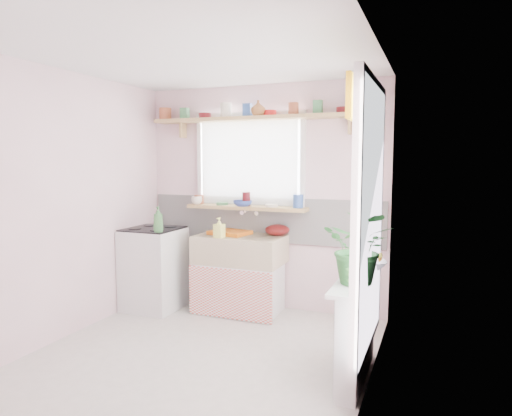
% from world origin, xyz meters
% --- Properties ---
extents(room, '(3.20, 3.20, 3.20)m').
position_xyz_m(room, '(0.66, 0.86, 1.37)').
color(room, silver).
rests_on(room, ground).
extents(sink_unit, '(0.95, 0.65, 1.11)m').
position_xyz_m(sink_unit, '(-0.15, 1.29, 0.43)').
color(sink_unit, white).
rests_on(sink_unit, ground).
extents(cooker, '(0.58, 0.58, 0.93)m').
position_xyz_m(cooker, '(-1.10, 1.05, 0.46)').
color(cooker, white).
rests_on(cooker, ground).
extents(radiator_ledge, '(0.22, 0.95, 0.78)m').
position_xyz_m(radiator_ledge, '(1.30, 0.20, 0.40)').
color(radiator_ledge, white).
rests_on(radiator_ledge, ground).
extents(windowsill, '(1.40, 0.22, 0.04)m').
position_xyz_m(windowsill, '(-0.15, 1.48, 1.14)').
color(windowsill, tan).
rests_on(windowsill, room).
extents(pine_shelf, '(2.52, 0.24, 0.04)m').
position_xyz_m(pine_shelf, '(0.00, 1.47, 2.12)').
color(pine_shelf, tan).
rests_on(pine_shelf, room).
extents(shelf_crockery, '(2.47, 0.11, 0.12)m').
position_xyz_m(shelf_crockery, '(-0.02, 1.47, 2.19)').
color(shelf_crockery, '#A55133').
rests_on(shelf_crockery, pine_shelf).
extents(sill_crockery, '(1.35, 0.11, 0.12)m').
position_xyz_m(sill_crockery, '(-0.15, 1.48, 1.22)').
color(sill_crockery, '#A55133').
rests_on(sill_crockery, windowsill).
extents(dish_tray, '(0.47, 0.38, 0.04)m').
position_xyz_m(dish_tray, '(-0.29, 1.34, 0.87)').
color(dish_tray, orange).
rests_on(dish_tray, sink_unit).
extents(colander, '(0.34, 0.34, 0.12)m').
position_xyz_m(colander, '(0.22, 1.46, 0.91)').
color(colander, '#500D0E').
rests_on(colander, sink_unit).
extents(jade_plant, '(0.52, 0.46, 0.54)m').
position_xyz_m(jade_plant, '(1.33, 0.08, 1.05)').
color(jade_plant, '#2A6A2E').
rests_on(jade_plant, radiator_ledge).
extents(fruit_bowl, '(0.34, 0.34, 0.07)m').
position_xyz_m(fruit_bowl, '(1.33, 0.60, 0.81)').
color(fruit_bowl, white).
rests_on(fruit_bowl, radiator_ledge).
extents(herb_pot, '(0.11, 0.07, 0.20)m').
position_xyz_m(herb_pot, '(1.33, -0.20, 0.87)').
color(herb_pot, '#326C2B').
rests_on(herb_pot, radiator_ledge).
extents(soap_bottle_sink, '(0.11, 0.11, 0.21)m').
position_xyz_m(soap_bottle_sink, '(-0.30, 1.10, 0.96)').
color(soap_bottle_sink, '#F8FB6F').
rests_on(soap_bottle_sink, sink_unit).
extents(sill_cup, '(0.15, 0.15, 0.10)m').
position_xyz_m(sill_cup, '(-0.75, 1.42, 1.21)').
color(sill_cup, silver).
rests_on(sill_cup, windowsill).
extents(sill_bowl, '(0.28, 0.28, 0.07)m').
position_xyz_m(sill_bowl, '(-0.17, 1.42, 1.19)').
color(sill_bowl, '#334AA5').
rests_on(sill_bowl, windowsill).
extents(shelf_vase, '(0.21, 0.21, 0.16)m').
position_xyz_m(shelf_vase, '(0.02, 1.41, 2.22)').
color(shelf_vase, '#935A2D').
rests_on(shelf_vase, pine_shelf).
extents(cooker_bottle, '(0.13, 0.13, 0.27)m').
position_xyz_m(cooker_bottle, '(-0.88, 0.83, 1.05)').
color(cooker_bottle, '#3E7D40').
rests_on(cooker_bottle, cooker).
extents(fruit, '(0.20, 0.14, 0.10)m').
position_xyz_m(fruit, '(1.34, 0.61, 0.87)').
color(fruit, orange).
rests_on(fruit, fruit_bowl).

